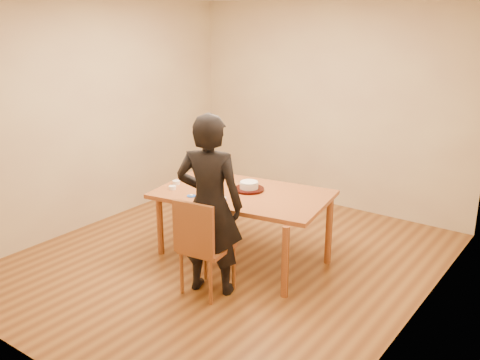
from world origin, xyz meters
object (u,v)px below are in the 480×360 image
Objects in this scene: person at (210,205)px; dining_table at (243,194)px; cake_plate at (249,189)px; dining_chair at (207,248)px; cake at (249,185)px.

dining_table is at bearing -98.67° from person.
dining_table is 5.52× the size of cake_plate.
cake_plate is 0.84m from person.
dining_table reaches higher than dining_chair.
person reaches higher than cake.
cake_plate is (0.02, 0.09, 0.03)m from dining_table.
dining_table is 0.84m from dining_chair.
person is (0.13, -0.82, 0.10)m from cake_plate.
dining_chair is 0.24× the size of person.
cake_plate reaches higher than dining_table.
person is at bearing -87.67° from dining_table.
cake_plate is at bearing -101.02° from person.
cake is 0.83m from person.
cake reaches higher than cake_plate.
cake_plate is 1.65× the size of cake.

